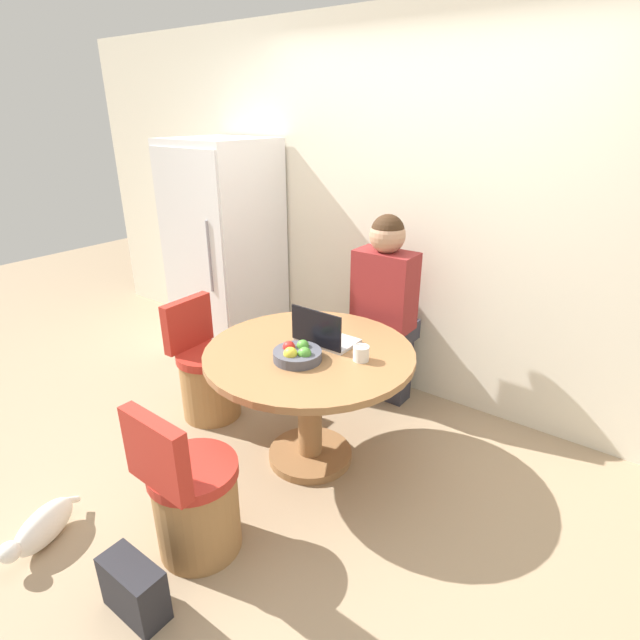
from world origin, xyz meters
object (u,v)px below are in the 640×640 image
at_px(laptop, 323,336).
at_px(chair_left_side, 208,377).
at_px(fruit_bowl, 297,354).
at_px(chair_near_camera, 193,501).
at_px(refrigerator, 226,253).
at_px(dining_table, 310,379).
at_px(handbag, 134,588).
at_px(person_seated, 387,303).
at_px(cat, 42,528).

bearing_deg(laptop, chair_left_side, 9.32).
bearing_deg(laptop, fruit_bowl, 92.09).
bearing_deg(chair_near_camera, fruit_bowl, -91.84).
bearing_deg(refrigerator, laptop, -23.53).
bearing_deg(dining_table, handbag, -88.66).
relative_size(chair_near_camera, handbag, 2.74).
distance_m(person_seated, cat, 2.32).
distance_m(chair_near_camera, handbag, 0.41).
bearing_deg(chair_left_side, dining_table, -90.00).
xyz_separation_m(person_seated, cat, (-0.68, -2.11, -0.68)).
xyz_separation_m(dining_table, laptop, (0.01, 0.12, 0.23)).
distance_m(refrigerator, handbag, 2.60).
xyz_separation_m(chair_left_side, fruit_bowl, (0.89, -0.11, 0.49)).
height_order(dining_table, person_seated, person_seated).
relative_size(refrigerator, chair_near_camera, 2.17).
bearing_deg(chair_left_side, handbag, -145.42).
height_order(dining_table, laptop, laptop).
xyz_separation_m(chair_near_camera, fruit_bowl, (0.04, 0.73, 0.49)).
relative_size(chair_near_camera, fruit_bowl, 3.14).
bearing_deg(fruit_bowl, person_seated, 89.31).
xyz_separation_m(refrigerator, chair_near_camera, (1.43, -1.62, -0.60)).
xyz_separation_m(dining_table, person_seated, (0.03, 0.81, 0.22)).
xyz_separation_m(chair_near_camera, person_seated, (0.05, 1.68, 0.49)).
bearing_deg(handbag, laptop, 90.76).
distance_m(refrigerator, laptop, 1.60).
xyz_separation_m(chair_near_camera, handbag, (0.05, -0.38, -0.16)).
bearing_deg(chair_near_camera, chair_left_side, -43.40).
height_order(person_seated, handbag, person_seated).
height_order(cat, handbag, handbag).
bearing_deg(dining_table, chair_left_side, -178.33).
relative_size(chair_near_camera, cat, 1.80).
bearing_deg(handbag, chair_near_camera, 97.82).
bearing_deg(refrigerator, cat, -68.76).
bearing_deg(refrigerator, chair_left_side, -53.17).
relative_size(person_seated, cat, 3.02).
bearing_deg(handbag, refrigerator, 126.48).
height_order(laptop, fruit_bowl, laptop).
distance_m(cat, handbag, 0.68).
height_order(chair_left_side, person_seated, person_seated).
bearing_deg(chair_left_side, cat, -172.12).
height_order(chair_near_camera, laptop, laptop).
bearing_deg(refrigerator, dining_table, -27.50).
relative_size(dining_table, handbag, 3.94).
bearing_deg(person_seated, chair_left_side, 43.02).
height_order(chair_left_side, cat, chair_left_side).
bearing_deg(handbag, dining_table, 91.34).
bearing_deg(handbag, chair_left_side, 126.26).
height_order(dining_table, fruit_bowl, fruit_bowl).
bearing_deg(fruit_bowl, refrigerator, 148.91).
bearing_deg(laptop, cat, 65.02).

